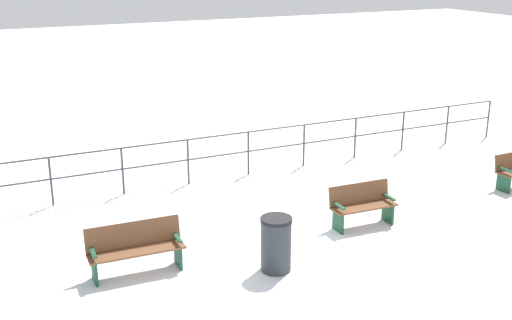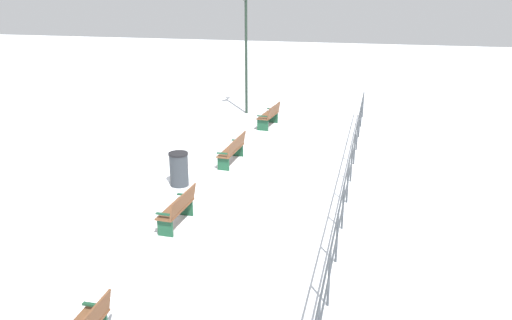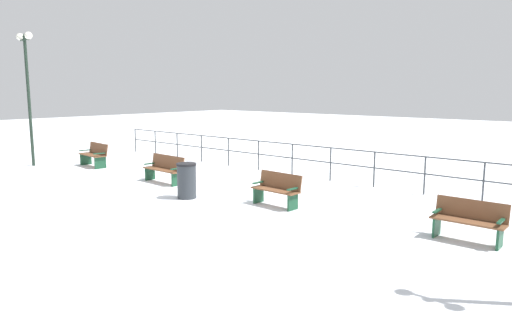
{
  "view_description": "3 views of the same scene",
  "coord_description": "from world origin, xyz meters",
  "px_view_note": "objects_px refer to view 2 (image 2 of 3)",
  "views": [
    {
      "loc": [
        10.09,
        -4.83,
        5.39
      ],
      "look_at": [
        -1.84,
        0.87,
        1.07
      ],
      "focal_mm": 44.96,
      "sensor_mm": 36.0,
      "label": 1
    },
    {
      "loc": [
        -4.42,
        12.84,
        5.56
      ],
      "look_at": [
        -1.37,
        0.28,
        1.11
      ],
      "focal_mm": 35.77,
      "sensor_mm": 36.0,
      "label": 2
    },
    {
      "loc": [
        9.45,
        9.8,
        3.05
      ],
      "look_at": [
        -2.07,
        -0.2,
        0.73
      ],
      "focal_mm": 32.57,
      "sensor_mm": 36.0,
      "label": 3
    }
  ],
  "objects_px": {
    "bench_nearest": "(270,115)",
    "trash_bin": "(179,169)",
    "lamppost_near": "(246,31)",
    "bench_third": "(178,208)",
    "bench_second": "(233,149)"
  },
  "relations": [
    {
      "from": "bench_second",
      "to": "bench_third",
      "type": "height_order",
      "value": "bench_second"
    },
    {
      "from": "bench_nearest",
      "to": "lamppost_near",
      "type": "height_order",
      "value": "lamppost_near"
    },
    {
      "from": "bench_third",
      "to": "bench_second",
      "type": "bearing_deg",
      "value": -87.83
    },
    {
      "from": "bench_nearest",
      "to": "trash_bin",
      "type": "height_order",
      "value": "trash_bin"
    },
    {
      "from": "bench_third",
      "to": "trash_bin",
      "type": "relative_size",
      "value": 1.41
    },
    {
      "from": "lamppost_near",
      "to": "bench_nearest",
      "type": "bearing_deg",
      "value": 126.55
    },
    {
      "from": "bench_second",
      "to": "lamppost_near",
      "type": "relative_size",
      "value": 0.32
    },
    {
      "from": "bench_third",
      "to": "lamppost_near",
      "type": "relative_size",
      "value": 0.27
    },
    {
      "from": "bench_second",
      "to": "lamppost_near",
      "type": "bearing_deg",
      "value": -76.75
    },
    {
      "from": "bench_second",
      "to": "bench_third",
      "type": "distance_m",
      "value": 4.73
    },
    {
      "from": "trash_bin",
      "to": "bench_nearest",
      "type": "bearing_deg",
      "value": -99.63
    },
    {
      "from": "lamppost_near",
      "to": "trash_bin",
      "type": "bearing_deg",
      "value": 92.16
    },
    {
      "from": "lamppost_near",
      "to": "bench_third",
      "type": "bearing_deg",
      "value": 96.5
    },
    {
      "from": "bench_nearest",
      "to": "trash_bin",
      "type": "relative_size",
      "value": 1.57
    },
    {
      "from": "bench_third",
      "to": "lamppost_near",
      "type": "xyz_separation_m",
      "value": [
        1.31,
        -11.52,
        3.19
      ]
    }
  ]
}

